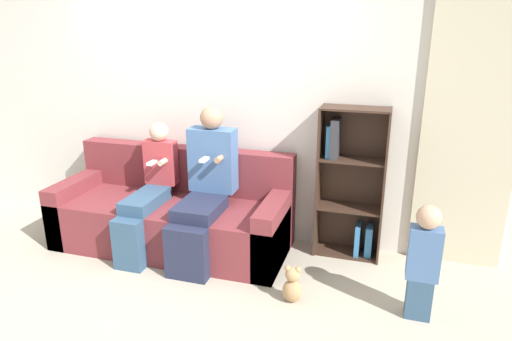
# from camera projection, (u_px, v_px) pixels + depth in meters

# --- Properties ---
(ground_plane) EXTENTS (14.00, 14.00, 0.00)m
(ground_plane) POSITION_uv_depth(u_px,v_px,m) (170.00, 275.00, 3.83)
(ground_plane) COLOR #B2A893
(back_wall) EXTENTS (10.00, 0.06, 2.55)m
(back_wall) POSITION_uv_depth(u_px,v_px,m) (210.00, 105.00, 4.34)
(back_wall) COLOR silver
(back_wall) RESTS_ON ground_plane
(curtain_panel) EXTENTS (0.75, 0.04, 2.32)m
(curtain_panel) POSITION_uv_depth(u_px,v_px,m) (469.00, 134.00, 3.70)
(curtain_panel) COLOR beige
(curtain_panel) RESTS_ON ground_plane
(couch) EXTENTS (2.16, 0.86, 0.88)m
(couch) POSITION_uv_depth(u_px,v_px,m) (174.00, 215.00, 4.28)
(couch) COLOR maroon
(couch) RESTS_ON ground_plane
(adult_seated) EXTENTS (0.42, 0.79, 1.33)m
(adult_seated) POSITION_uv_depth(u_px,v_px,m) (205.00, 184.00, 3.96)
(adult_seated) COLOR #232842
(adult_seated) RESTS_ON ground_plane
(child_seated) EXTENTS (0.30, 0.80, 1.15)m
(child_seated) POSITION_uv_depth(u_px,v_px,m) (148.00, 190.00, 4.10)
(child_seated) COLOR #335170
(child_seated) RESTS_ON ground_plane
(toddler_standing) EXTENTS (0.22, 0.17, 0.86)m
(toddler_standing) POSITION_uv_depth(u_px,v_px,m) (423.00, 260.00, 3.16)
(toddler_standing) COLOR #335170
(toddler_standing) RESTS_ON ground_plane
(bookshelf) EXTENTS (0.58, 0.28, 1.35)m
(bookshelf) POSITION_uv_depth(u_px,v_px,m) (350.00, 182.00, 4.01)
(bookshelf) COLOR #3D281E
(bookshelf) RESTS_ON ground_plane
(teddy_bear) EXTENTS (0.15, 0.12, 0.30)m
(teddy_bear) POSITION_uv_depth(u_px,v_px,m) (292.00, 285.00, 3.43)
(teddy_bear) COLOR tan
(teddy_bear) RESTS_ON ground_plane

